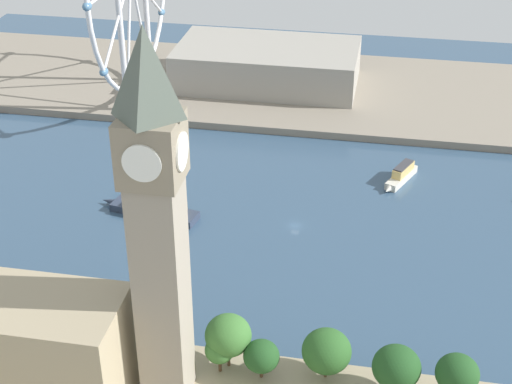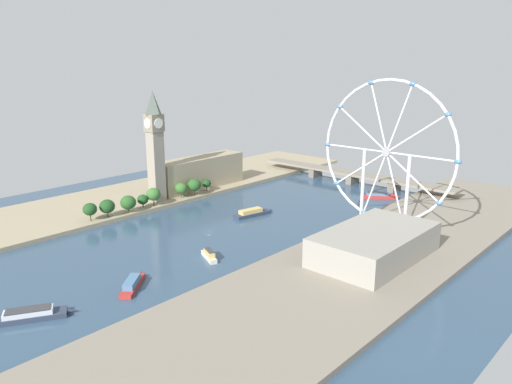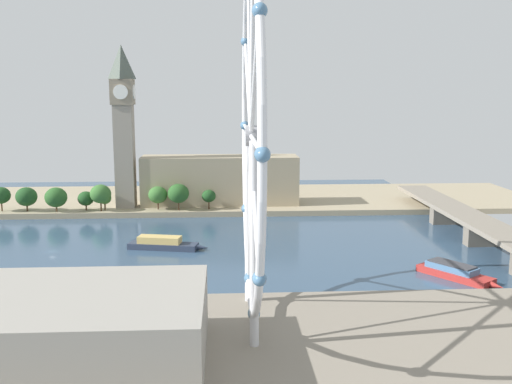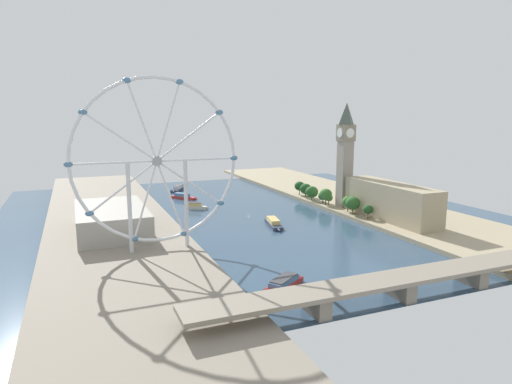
% 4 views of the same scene
% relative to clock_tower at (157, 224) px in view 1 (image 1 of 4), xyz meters
% --- Properties ---
extents(ground_plane, '(390.08, 390.08, 0.00)m').
position_rel_clock_tower_xyz_m(ground_plane, '(81.33, -18.49, -49.13)').
color(ground_plane, '#334C66').
extents(riverbank_right, '(90.00, 520.00, 3.00)m').
position_rel_clock_tower_xyz_m(riverbank_right, '(191.37, -18.49, -47.63)').
color(riverbank_right, gray).
rests_on(riverbank_right, ground_plane).
extents(clock_tower, '(12.84, 12.84, 88.54)m').
position_rel_clock_tower_xyz_m(clock_tower, '(0.00, 0.00, 0.00)').
color(clock_tower, gray).
rests_on(clock_tower, riverbank_left).
extents(tree_row_embankment, '(14.45, 120.32, 14.56)m').
position_rel_clock_tower_xyz_m(tree_row_embankment, '(9.73, -15.18, -37.87)').
color(tree_row_embankment, '#513823').
rests_on(tree_row_embankment, riverbank_left).
extents(riverside_hall, '(44.79, 79.38, 16.88)m').
position_rel_clock_tower_xyz_m(riverside_hall, '(192.79, 9.97, -37.69)').
color(riverside_hall, gray).
rests_on(riverside_hall, riverbank_right).
extents(tour_boat_2, '(13.41, 35.20, 5.52)m').
position_rel_clock_tower_xyz_m(tour_boat_2, '(79.64, 28.20, -46.86)').
color(tour_boat_2, '#2D384C').
rests_on(tour_boat_2, ground_plane).
extents(tour_boat_3, '(21.07, 11.85, 6.08)m').
position_rel_clock_tower_xyz_m(tour_boat_3, '(117.45, -51.23, -46.69)').
color(tour_boat_3, beige).
rests_on(tour_boat_3, ground_plane).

